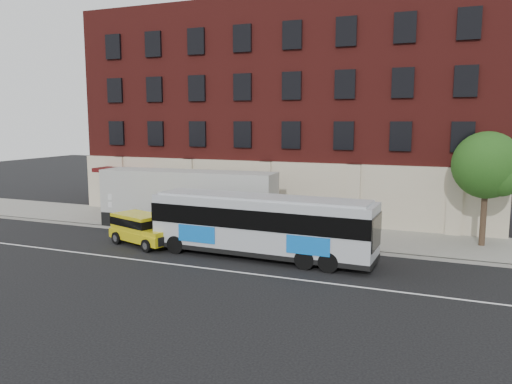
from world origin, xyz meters
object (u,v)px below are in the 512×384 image
at_px(yellow_suv, 141,227).
at_px(shipping_container, 188,201).
at_px(sign_pole, 111,206).
at_px(street_tree, 487,168).
at_px(city_bus, 261,224).

bearing_deg(yellow_suv, shipping_container, 82.76).
relative_size(sign_pole, street_tree, 0.40).
relative_size(sign_pole, city_bus, 0.22).
height_order(city_bus, yellow_suv, city_bus).
distance_m(city_bus, shipping_container, 7.93).
distance_m(street_tree, yellow_suv, 19.11).
distance_m(sign_pole, shipping_container, 5.06).
bearing_deg(sign_pole, city_bus, -14.21).
distance_m(street_tree, shipping_container, 17.49).
bearing_deg(shipping_container, yellow_suv, -97.24).
bearing_deg(city_bus, sign_pole, 165.79).
bearing_deg(city_bus, yellow_suv, 179.91).
bearing_deg(street_tree, yellow_suv, -160.62).
xyz_separation_m(city_bus, shipping_container, (-6.66, 4.30, 0.12)).
height_order(street_tree, yellow_suv, street_tree).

